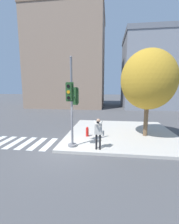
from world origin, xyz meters
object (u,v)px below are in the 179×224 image
street_tree (148,80)px  fire_hydrant (87,132)px  person_photographer (99,131)px  traffic_signal_pole (72,103)px

street_tree → fire_hydrant: size_ratio=8.66×
person_photographer → fire_hydrant: 2.39m
traffic_signal_pole → fire_hydrant: size_ratio=7.38×
traffic_signal_pole → fire_hydrant: bearing=73.4°
traffic_signal_pole → person_photographer: size_ratio=2.96×
traffic_signal_pole → person_photographer: bearing=-6.5°
person_photographer → fire_hydrant: bearing=114.0°
street_tree → fire_hydrant: street_tree is taller
traffic_signal_pole → street_tree: street_tree is taller
traffic_signal_pole → street_tree: (4.68, 2.62, 1.36)m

